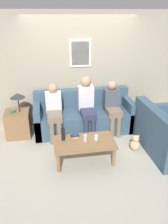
% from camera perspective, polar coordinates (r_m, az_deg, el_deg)
% --- Properties ---
extents(ground_plane, '(16.00, 16.00, 0.00)m').
position_cam_1_polar(ground_plane, '(4.82, 0.87, -7.16)').
color(ground_plane, '#ADA899').
extents(wall_back, '(9.00, 0.08, 2.60)m').
position_cam_1_polar(wall_back, '(5.17, -1.00, 10.79)').
color(wall_back, '#9E937F').
rests_on(wall_back, ground_plane).
extents(couch_main, '(2.23, 0.83, 0.91)m').
position_cam_1_polar(couch_main, '(5.09, -0.14, -1.15)').
color(couch_main, '#385166').
rests_on(couch_main, ground_plane).
extents(couch_side, '(0.83, 1.44, 0.91)m').
position_cam_1_polar(couch_side, '(4.61, 20.35, -5.77)').
color(couch_side, '#385166').
rests_on(couch_side, ground_plane).
extents(coffee_table, '(1.10, 0.62, 0.41)m').
position_cam_1_polar(coffee_table, '(4.01, 0.05, -8.36)').
color(coffee_table, olive).
rests_on(coffee_table, ground_plane).
extents(side_table_with_lamp, '(0.51, 0.51, 1.00)m').
position_cam_1_polar(side_table_with_lamp, '(5.04, -16.81, -2.50)').
color(side_table_with_lamp, olive).
rests_on(side_table_with_lamp, ground_plane).
extents(wine_bottle, '(0.07, 0.07, 0.33)m').
position_cam_1_polar(wine_bottle, '(3.99, -5.49, -5.68)').
color(wine_bottle, black).
rests_on(wine_bottle, coffee_table).
extents(drinking_glass, '(0.07, 0.07, 0.10)m').
position_cam_1_polar(drinking_glass, '(4.01, 3.19, -6.67)').
color(drinking_glass, silver).
rests_on(drinking_glass, coffee_table).
extents(book_stack, '(0.17, 0.12, 0.06)m').
position_cam_1_polar(book_stack, '(4.10, -2.42, -6.23)').
color(book_stack, gold).
rests_on(book_stack, coffee_table).
extents(soda_can, '(0.07, 0.07, 0.12)m').
position_cam_1_polar(soda_can, '(3.96, 0.32, -6.84)').
color(soda_can, '#BCBCC1').
rests_on(soda_can, coffee_table).
extents(person_left, '(0.34, 0.66, 1.17)m').
position_cam_1_polar(person_left, '(4.74, -7.84, 0.78)').
color(person_left, '#756651').
rests_on(person_left, ground_plane).
extents(person_middle, '(0.34, 0.66, 1.29)m').
position_cam_1_polar(person_middle, '(4.81, 0.71, 2.22)').
color(person_middle, '#2D334C').
rests_on(person_middle, ground_plane).
extents(person_right, '(0.34, 0.57, 1.17)m').
position_cam_1_polar(person_right, '(4.92, 7.47, 1.80)').
color(person_right, '#756651').
rests_on(person_right, ground_plane).
extents(teddy_bear, '(0.21, 0.21, 0.33)m').
position_cam_1_polar(teddy_bear, '(4.54, 13.24, -8.01)').
color(teddy_bear, tan).
rests_on(teddy_bear, ground_plane).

